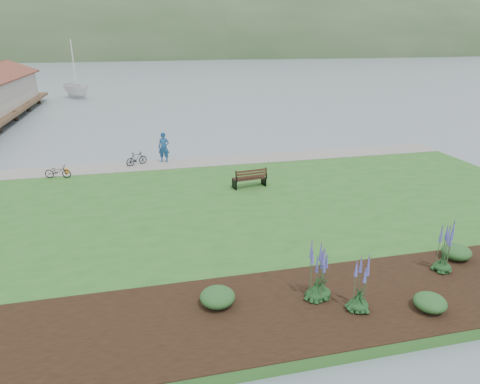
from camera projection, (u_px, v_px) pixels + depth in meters
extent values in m
plane|color=slate|center=(226.00, 205.00, 22.31)|extent=(600.00, 600.00, 0.00)
cube|color=#265E21|center=(234.00, 217.00, 20.41)|extent=(34.00, 20.00, 0.40)
cube|color=gray|center=(205.00, 162.00, 28.47)|extent=(34.00, 2.20, 0.03)
cube|color=black|center=(377.00, 295.00, 13.86)|extent=(24.00, 4.40, 0.04)
cube|color=black|center=(249.00, 178.00, 23.66)|extent=(1.88, 0.87, 0.06)
cube|color=black|center=(252.00, 174.00, 23.25)|extent=(1.81, 0.42, 0.56)
cube|color=black|center=(234.00, 184.00, 23.45)|extent=(0.15, 0.62, 0.50)
cube|color=black|center=(264.00, 181.00, 24.05)|extent=(0.15, 0.62, 0.50)
imported|color=navy|center=(164.00, 145.00, 28.05)|extent=(0.97, 0.78, 2.35)
imported|color=black|center=(58.00, 171.00, 25.16)|extent=(0.86, 1.62, 0.80)
imported|color=black|center=(136.00, 159.00, 27.64)|extent=(1.05, 1.49, 0.88)
imported|color=silver|center=(78.00, 98.00, 60.34)|extent=(13.47, 13.50, 25.18)
cube|color=#B87A15|center=(67.00, 171.00, 25.99)|extent=(0.29, 0.34, 0.31)
ellipsoid|color=#143719|center=(358.00, 305.00, 13.06)|extent=(0.62, 0.62, 0.31)
cone|color=#414598|center=(361.00, 277.00, 12.71)|extent=(0.36, 0.36, 1.68)
ellipsoid|color=#143719|center=(442.00, 267.00, 15.22)|extent=(0.62, 0.62, 0.31)
cone|color=#414598|center=(447.00, 240.00, 14.85)|extent=(0.40, 0.40, 1.83)
ellipsoid|color=#143719|center=(321.00, 292.00, 13.69)|extent=(0.62, 0.62, 0.31)
cone|color=#414598|center=(323.00, 267.00, 13.37)|extent=(0.36, 0.36, 1.53)
ellipsoid|color=#143719|center=(316.00, 294.00, 13.60)|extent=(0.62, 0.62, 0.31)
cone|color=#414598|center=(318.00, 263.00, 13.22)|extent=(0.40, 0.40, 1.93)
ellipsoid|color=#1E4C21|center=(218.00, 297.00, 13.24)|extent=(1.10, 1.10, 0.55)
ellipsoid|color=#1E4C21|center=(430.00, 302.00, 13.02)|extent=(0.99, 0.99, 0.49)
ellipsoid|color=#1E4C21|center=(456.00, 252.00, 16.02)|extent=(1.07, 1.07, 0.54)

